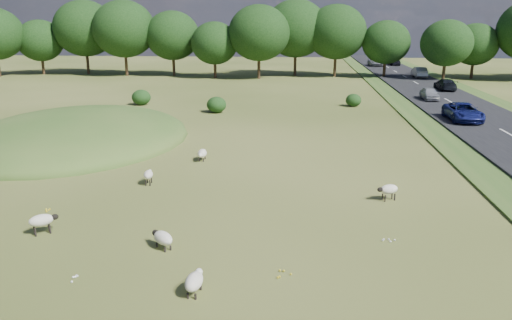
{
  "coord_description": "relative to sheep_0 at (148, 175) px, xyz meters",
  "views": [
    {
      "loc": [
        4.44,
        -22.41,
        8.41
      ],
      "look_at": [
        2.0,
        4.0,
        1.0
      ],
      "focal_mm": 35.0,
      "sensor_mm": 36.0,
      "label": 1
    }
  ],
  "objects": [
    {
      "name": "mound",
      "position": [
        -8.41,
        9.75,
        -0.54
      ],
      "size": [
        16.0,
        20.0,
        4.0
      ],
      "primitive_type": "ellipsoid",
      "color": "#33561E",
      "rests_on": "ground"
    },
    {
      "name": "car_0",
      "position": [
        25.49,
        74.22,
        0.38
      ],
      "size": [
        1.87,
        4.61,
        1.34
      ],
      "primitive_type": "imported",
      "rotation": [
        0.0,
        0.0,
        3.14
      ],
      "color": "black",
      "rests_on": "road"
    },
    {
      "name": "car_4",
      "position": [
        21.69,
        18.52,
        0.44
      ],
      "size": [
        2.42,
        5.25,
        1.46
      ],
      "primitive_type": "imported",
      "color": "navy",
      "rests_on": "road"
    },
    {
      "name": "car_7",
      "position": [
        25.49,
        52.82,
        0.48
      ],
      "size": [
        1.62,
        4.66,
        1.53
      ],
      "primitive_type": "imported",
      "rotation": [
        0.0,
        0.0,
        3.14
      ],
      "color": "#AAAEB2",
      "rests_on": "road"
    },
    {
      "name": "sheep_5",
      "position": [
        12.31,
        -1.36,
        0.03
      ],
      "size": [
        1.16,
        0.82,
        0.81
      ],
      "rotation": [
        0.0,
        0.0,
        3.56
      ],
      "color": "#C0B39F",
      "rests_on": "ground"
    },
    {
      "name": "sheep_1",
      "position": [
        -2.38,
        -6.68,
        0.05
      ],
      "size": [
        1.15,
        1.0,
        0.84
      ],
      "rotation": [
        0.0,
        0.0,
        0.65
      ],
      "color": "#C0B39F",
      "rests_on": "ground"
    },
    {
      "name": "car_5",
      "position": [
        25.49,
        38.42,
        0.39
      ],
      "size": [
        1.9,
        4.68,
        1.36
      ],
      "primitive_type": "imported",
      "rotation": [
        0.0,
        0.0,
        3.14
      ],
      "color": "black",
      "rests_on": "road"
    },
    {
      "name": "sheep_4",
      "position": [
        1.92,
        4.88,
        -0.09
      ],
      "size": [
        0.55,
        1.23,
        0.72
      ],
      "rotation": [
        0.0,
        0.0,
        4.7
      ],
      "color": "#C0B39F",
      "rests_on": "ground"
    },
    {
      "name": "sheep_2",
      "position": [
        2.87,
        -7.56,
        -0.1
      ],
      "size": [
        1.14,
        1.09,
        0.69
      ],
      "rotation": [
        0.0,
        0.0,
        2.4
      ],
      "color": "#C0B39F",
      "rests_on": "ground"
    },
    {
      "name": "ground",
      "position": [
        3.59,
        17.75,
        -0.54
      ],
      "size": [
        160.0,
        160.0,
        0.0
      ],
      "primitive_type": "plane",
      "color": "#384916",
      "rests_on": "ground"
    },
    {
      "name": "car_1",
      "position": [
        21.69,
        30.25,
        0.37
      ],
      "size": [
        1.55,
        3.85,
        1.31
      ],
      "primitive_type": "imported",
      "color": "#9EA1A6",
      "rests_on": "road"
    },
    {
      "name": "sheep_0",
      "position": [
        0.0,
        0.0,
        0.0
      ],
      "size": [
        0.58,
        1.09,
        0.77
      ],
      "rotation": [
        0.0,
        0.0,
        1.7
      ],
      "color": "#C0B39F",
      "rests_on": "ground"
    },
    {
      "name": "treeline",
      "position": [
        2.53,
        53.19,
        6.03
      ],
      "size": [
        96.28,
        14.66,
        11.7
      ],
      "color": "black",
      "rests_on": "ground"
    },
    {
      "name": "shrubs",
      "position": [
        -0.56,
        24.28,
        0.21
      ],
      "size": [
        23.55,
        6.5,
        1.58
      ],
      "color": "black",
      "rests_on": "ground"
    },
    {
      "name": "road",
      "position": [
        23.59,
        27.75,
        -0.41
      ],
      "size": [
        8.0,
        150.0,
        0.25
      ],
      "primitive_type": "cube",
      "color": "black",
      "rests_on": "ground"
    },
    {
      "name": "sheep_3",
      "position": [
        4.76,
        -10.69,
        -0.09
      ],
      "size": [
        0.62,
        1.24,
        0.7
      ],
      "rotation": [
        0.0,
        0.0,
        1.49
      ],
      "color": "#C0B39F",
      "rests_on": "ground"
    },
    {
      "name": "car_6",
      "position": [
        21.69,
        72.16,
        0.45
      ],
      "size": [
        2.45,
        5.31,
        1.47
      ],
      "primitive_type": "imported",
      "color": "#919498",
      "rests_on": "road"
    }
  ]
}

